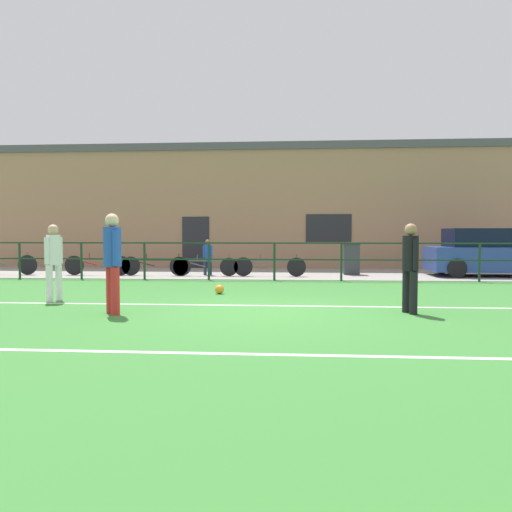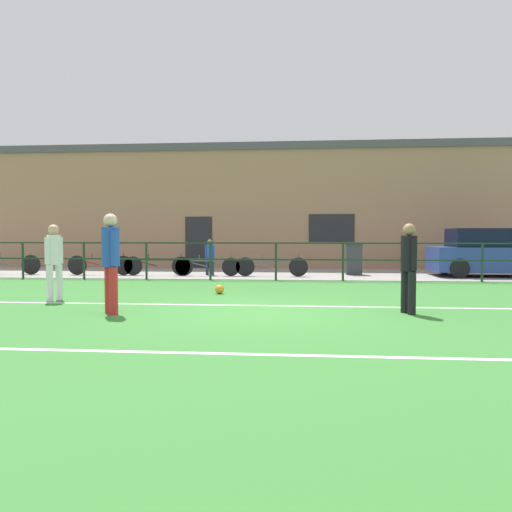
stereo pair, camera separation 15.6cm
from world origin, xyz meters
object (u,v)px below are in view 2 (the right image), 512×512
player_goalkeeper (409,263)px  trash_bin_0 (354,258)px  player_winger (111,257)px  bicycle_parked_2 (271,266)px  bicycle_parked_4 (8,264)px  player_striker (54,257)px  bicycle_parked_1 (157,266)px  bicycle_parked_3 (100,265)px  spectator_child (210,255)px  soccer_ball_spare (410,284)px  parked_car_red (492,254)px  soccer_ball_match (219,289)px  bicycle_parked_0 (207,266)px

player_goalkeeper → trash_bin_0: size_ratio=1.46×
player_winger → bicycle_parked_2: 8.06m
trash_bin_0 → player_goalkeeper: bearing=-89.4°
bicycle_parked_4 → player_striker: bearing=-51.9°
player_striker → bicycle_parked_1: player_striker is taller
player_striker → player_winger: 2.42m
player_goalkeeper → player_striker: 7.14m
player_goalkeeper → bicycle_parked_3: 11.24m
player_striker → spectator_child: size_ratio=1.34×
player_striker → soccer_ball_spare: player_striker is taller
player_goalkeeper → parked_car_red: bearing=132.4°
player_striker → trash_bin_0: size_ratio=1.47×
player_winger → soccer_ball_match: 3.46m
player_striker → bicycle_parked_3: player_striker is taller
parked_car_red → bicycle_parked_2: 7.24m
soccer_ball_spare → player_winger: bearing=-142.9°
soccer_ball_spare → parked_car_red: size_ratio=0.06×
player_goalkeeper → soccer_ball_spare: player_goalkeeper is taller
soccer_ball_match → parked_car_red: parked_car_red is taller
spectator_child → bicycle_parked_1: bearing=10.3°
bicycle_parked_2 → soccer_ball_spare: bearing=-39.0°
player_winger → bicycle_parked_1: 7.83m
parked_car_red → bicycle_parked_3: size_ratio=1.75×
player_striker → soccer_ball_spare: bearing=134.5°
bicycle_parked_0 → bicycle_parked_4: 6.90m
player_winger → soccer_ball_match: bearing=-63.2°
bicycle_parked_2 → trash_bin_0: trash_bin_0 is taller
player_striker → bicycle_parked_1: bearing=-160.3°
spectator_child → trash_bin_0: 4.89m
bicycle_parked_3 → spectator_child: bearing=5.2°
player_goalkeeper → trash_bin_0: player_goalkeeper is taller
spectator_child → player_winger: bearing=87.3°
bicycle_parked_3 → bicycle_parked_2: bearing=-0.0°
soccer_ball_spare → spectator_child: spectator_child is taller
bicycle_parked_1 → bicycle_parked_2: (3.82, -0.00, -0.01)m
bicycle_parked_3 → trash_bin_0: 8.58m
parked_car_red → player_goalkeeper: bearing=-118.8°
player_goalkeeper → trash_bin_0: (-0.09, 8.14, -0.33)m
player_striker → bicycle_parked_0: size_ratio=0.74×
spectator_child → parked_car_red: bearing=-178.4°
player_goalkeeper → spectator_child: bearing=-165.5°
bicycle_parked_2 → bicycle_parked_3: (-5.78, 0.00, 0.02)m
parked_car_red → bicycle_parked_4: 16.23m
player_striker → bicycle_parked_3: 6.33m
soccer_ball_spare → bicycle_parked_3: bearing=162.3°
player_winger → parked_car_red: size_ratio=0.45×
player_winger → soccer_ball_spare: player_winger is taller
player_striker → bicycle_parked_0: 6.49m
soccer_ball_spare → trash_bin_0: bearing=104.2°
bicycle_parked_0 → bicycle_parked_2: size_ratio=0.92×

